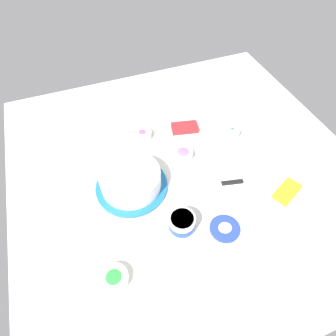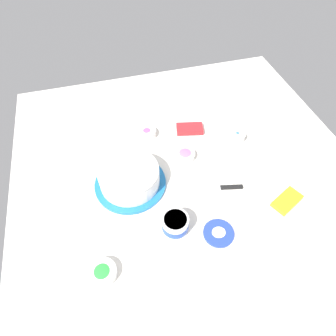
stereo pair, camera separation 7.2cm
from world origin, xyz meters
name	(u,v)px [view 2 (the right image)]	position (x,y,z in m)	size (l,w,h in m)	color
ground_plane	(187,167)	(0.00, 0.00, 0.00)	(1.54, 1.54, 0.00)	silver
frosted_cake	(129,177)	(-0.26, -0.03, 0.05)	(0.31, 0.31, 0.11)	#1E6BB2
frosting_tub	(175,224)	(-0.14, -0.28, 0.04)	(0.10, 0.10, 0.08)	white
frosting_tub_lid	(219,233)	(0.01, -0.34, 0.01)	(0.12, 0.12, 0.02)	#233DAD
spreading_knife	(220,188)	(0.10, -0.15, 0.01)	(0.23, 0.07, 0.01)	silver
sprinkle_bowl_pink	(185,155)	(0.01, 0.06, 0.02)	(0.09, 0.09, 0.04)	white
sprinkle_bowl_green	(102,273)	(-0.43, -0.38, 0.02)	(0.10, 0.10, 0.04)	white
sprinkle_bowl_blue	(237,136)	(0.29, 0.11, 0.02)	(0.08, 0.08, 0.04)	white
sprinkle_bowl_rainbow	(147,133)	(-0.13, 0.25, 0.02)	(0.09, 0.09, 0.04)	white
candy_box_lower	(190,129)	(0.08, 0.22, 0.01)	(0.13, 0.07, 0.02)	red
candy_box_upper	(287,201)	(0.34, -0.29, 0.01)	(0.13, 0.07, 0.02)	yellow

